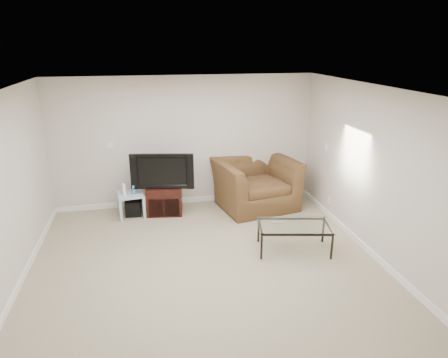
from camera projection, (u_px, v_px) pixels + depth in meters
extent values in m
plane|color=tan|center=(207.00, 267.00, 5.74)|extent=(5.00, 5.00, 0.00)
plane|color=white|center=(204.00, 90.00, 4.93)|extent=(5.00, 5.00, 0.00)
cube|color=silver|center=(185.00, 142.00, 7.65)|extent=(5.00, 0.02, 2.50)
cube|color=silver|center=(3.00, 199.00, 4.86)|extent=(0.02, 5.00, 2.50)
cube|color=silver|center=(375.00, 174.00, 5.80)|extent=(0.02, 5.00, 2.50)
cube|color=white|center=(110.00, 146.00, 7.38)|extent=(0.12, 0.02, 0.12)
cube|color=white|center=(326.00, 147.00, 7.29)|extent=(0.02, 0.09, 0.13)
cube|color=white|center=(329.00, 201.00, 7.32)|extent=(0.02, 0.08, 0.12)
cube|color=black|center=(164.00, 191.00, 7.37)|extent=(0.39, 0.30, 0.05)
imported|color=black|center=(163.00, 170.00, 7.24)|extent=(1.08, 0.40, 0.66)
cube|color=black|center=(133.00, 207.00, 7.41)|extent=(0.28, 0.28, 0.28)
cube|color=white|center=(124.00, 189.00, 7.21)|extent=(0.07, 0.15, 0.20)
cube|color=#337FCC|center=(133.00, 189.00, 7.27)|extent=(0.07, 0.14, 0.17)
imported|color=#4B3921|center=(256.00, 176.00, 7.68)|extent=(1.60, 1.21, 1.26)
cube|color=#B2B2B7|center=(278.00, 222.00, 6.11)|extent=(0.18, 0.07, 0.02)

